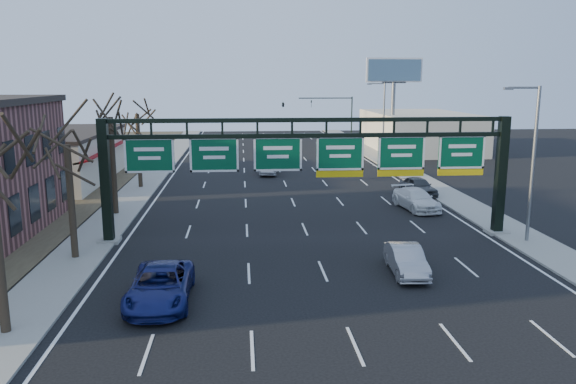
{
  "coord_description": "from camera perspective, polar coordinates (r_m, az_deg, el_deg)",
  "views": [
    {
      "loc": [
        -3.94,
        -24.3,
        9.32
      ],
      "look_at": [
        -1.39,
        6.15,
        3.2
      ],
      "focal_mm": 35.0,
      "sensor_mm": 36.0,
      "label": 1
    }
  ],
  "objects": [
    {
      "name": "building_right_distant",
      "position": [
        78.35,
        13.1,
        6.04
      ],
      "size": [
        12.0,
        20.0,
        5.0
      ],
      "primitive_type": "cube",
      "color": "#BCB09C",
      "rests_on": "ground"
    },
    {
      "name": "traffic_signal_mast",
      "position": [
        79.97,
        2.16,
        8.58
      ],
      "size": [
        10.16,
        0.54,
        7.0
      ],
      "color": "black",
      "rests_on": "ground"
    },
    {
      "name": "tree_mid",
      "position": [
        40.31,
        -17.69,
        8.72
      ],
      "size": [
        3.6,
        3.6,
        9.24
      ],
      "color": "#2C2318",
      "rests_on": "sidewalk_left"
    },
    {
      "name": "lane_markings",
      "position": [
        45.44,
        0.29,
        -0.5
      ],
      "size": [
        21.6,
        120.0,
        0.01
      ],
      "primitive_type": "cube",
      "color": "white",
      "rests_on": "ground"
    },
    {
      "name": "car_silver_sedan",
      "position": [
        28.15,
        11.92,
        -6.78
      ],
      "size": [
        1.7,
        4.28,
        1.38
      ],
      "primitive_type": "imported",
      "rotation": [
        0.0,
        0.0,
        -0.06
      ],
      "color": "#A09FA4",
      "rests_on": "ground"
    },
    {
      "name": "sidewalk_right",
      "position": [
        48.25,
        15.61,
        -0.16
      ],
      "size": [
        3.0,
        120.0,
        0.12
      ],
      "primitive_type": "cube",
      "color": "gray",
      "rests_on": "ground"
    },
    {
      "name": "car_white_wagon",
      "position": [
        42.11,
        12.88,
        -0.72
      ],
      "size": [
        2.8,
        5.35,
        1.48
      ],
      "primitive_type": "imported",
      "rotation": [
        0.0,
        0.0,
        0.15
      ],
      "color": "white",
      "rests_on": "ground"
    },
    {
      "name": "car_grey_far",
      "position": [
        47.25,
        13.1,
        0.57
      ],
      "size": [
        2.42,
        4.61,
        1.5
      ],
      "primitive_type": "imported",
      "rotation": [
        0.0,
        0.0,
        0.16
      ],
      "color": "#3A3D3F",
      "rests_on": "ground"
    },
    {
      "name": "sidewalk_left",
      "position": [
        46.11,
        -15.76,
        -0.69
      ],
      "size": [
        3.0,
        120.0,
        0.12
      ],
      "primitive_type": "cube",
      "color": "gray",
      "rests_on": "ground"
    },
    {
      "name": "streetlight_far",
      "position": [
        66.49,
        9.59,
        7.51
      ],
      "size": [
        2.15,
        0.22,
        9.0
      ],
      "color": "slate",
      "rests_on": "sidewalk_right"
    },
    {
      "name": "streetlight_near",
      "position": [
        34.71,
        23.51,
        3.37
      ],
      "size": [
        2.15,
        0.22,
        9.0
      ],
      "color": "slate",
      "rests_on": "sidewalk_right"
    },
    {
      "name": "billboard_right",
      "position": [
        71.82,
        10.7,
        10.93
      ],
      "size": [
        7.0,
        0.5,
        12.0
      ],
      "color": "slate",
      "rests_on": "ground"
    },
    {
      "name": "sign_gantry",
      "position": [
        32.89,
        2.42,
        3.12
      ],
      "size": [
        24.6,
        1.2,
        7.2
      ],
      "color": "black",
      "rests_on": "ground"
    },
    {
      "name": "ground",
      "position": [
        26.32,
        4.19,
        -9.44
      ],
      "size": [
        160.0,
        160.0,
        0.0
      ],
      "primitive_type": "plane",
      "color": "black",
      "rests_on": "ground"
    },
    {
      "name": "car_blue_suv",
      "position": [
        24.67,
        -12.85,
        -9.26
      ],
      "size": [
        2.56,
        5.52,
        1.53
      ],
      "primitive_type": "imported",
      "rotation": [
        0.0,
        0.0,
        0.0
      ],
      "color": "navy",
      "rests_on": "ground"
    },
    {
      "name": "tree_gantry",
      "position": [
        30.69,
        -21.7,
        6.41
      ],
      "size": [
        3.6,
        3.6,
        8.48
      ],
      "color": "#2C2318",
      "rests_on": "sidewalk_left"
    },
    {
      "name": "tree_far",
      "position": [
        50.12,
        -15.15,
        8.84
      ],
      "size": [
        3.6,
        3.6,
        8.86
      ],
      "color": "#2C2318",
      "rests_on": "sidewalk_left"
    },
    {
      "name": "cream_strip",
      "position": [
        56.54,
        -22.86,
        3.37
      ],
      "size": [
        10.9,
        18.4,
        4.7
      ],
      "color": "#BCB09C",
      "rests_on": "ground"
    },
    {
      "name": "car_silver_distant",
      "position": [
        56.45,
        -1.93,
        2.61
      ],
      "size": [
        2.18,
        4.83,
        1.54
      ],
      "primitive_type": "imported",
      "rotation": [
        0.0,
        0.0,
        -0.12
      ],
      "color": "#A1A1A6",
      "rests_on": "ground"
    }
  ]
}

